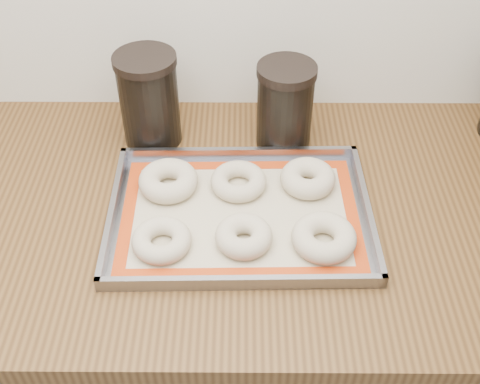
{
  "coord_description": "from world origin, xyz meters",
  "views": [
    {
      "loc": [
        -0.14,
        0.89,
        1.66
      ],
      "look_at": [
        -0.15,
        1.64,
        0.96
      ],
      "focal_mm": 45.0,
      "sensor_mm": 36.0,
      "label": 1
    }
  ],
  "objects_px": {
    "bagel_front_mid": "(244,236)",
    "canister_mid": "(285,106)",
    "bagel_back_mid": "(238,181)",
    "bagel_front_right": "(324,238)",
    "bagel_back_right": "(308,178)",
    "bagel_back_left": "(168,181)",
    "baking_tray": "(240,214)",
    "bagel_front_left": "(162,240)",
    "canister_left": "(149,100)"
  },
  "relations": [
    {
      "from": "bagel_back_left",
      "to": "bagel_back_mid",
      "type": "distance_m",
      "value": 0.13
    },
    {
      "from": "bagel_front_right",
      "to": "bagel_back_left",
      "type": "bearing_deg",
      "value": 152.88
    },
    {
      "from": "bagel_front_left",
      "to": "bagel_back_mid",
      "type": "height_order",
      "value": "same"
    },
    {
      "from": "bagel_back_left",
      "to": "bagel_front_right",
      "type": "bearing_deg",
      "value": -27.12
    },
    {
      "from": "bagel_back_left",
      "to": "canister_mid",
      "type": "height_order",
      "value": "canister_mid"
    },
    {
      "from": "bagel_back_right",
      "to": "baking_tray",
      "type": "bearing_deg",
      "value": -148.49
    },
    {
      "from": "bagel_back_left",
      "to": "bagel_back_mid",
      "type": "height_order",
      "value": "bagel_back_left"
    },
    {
      "from": "bagel_back_mid",
      "to": "bagel_front_right",
      "type": "bearing_deg",
      "value": -44.75
    },
    {
      "from": "bagel_back_left",
      "to": "bagel_back_right",
      "type": "bearing_deg",
      "value": 1.86
    },
    {
      "from": "baking_tray",
      "to": "bagel_front_left",
      "type": "xyz_separation_m",
      "value": [
        -0.13,
        -0.08,
        0.01
      ]
    },
    {
      "from": "bagel_back_right",
      "to": "bagel_front_mid",
      "type": "bearing_deg",
      "value": -129.2
    },
    {
      "from": "bagel_back_left",
      "to": "bagel_back_mid",
      "type": "bearing_deg",
      "value": 1.22
    },
    {
      "from": "bagel_back_left",
      "to": "canister_left",
      "type": "bearing_deg",
      "value": 106.48
    },
    {
      "from": "bagel_front_right",
      "to": "bagel_back_mid",
      "type": "distance_m",
      "value": 0.2
    },
    {
      "from": "bagel_back_right",
      "to": "canister_left",
      "type": "xyz_separation_m",
      "value": [
        -0.3,
        0.15,
        0.07
      ]
    },
    {
      "from": "bagel_back_mid",
      "to": "canister_mid",
      "type": "bearing_deg",
      "value": 58.35
    },
    {
      "from": "canister_left",
      "to": "bagel_front_right",
      "type": "bearing_deg",
      "value": -42.77
    },
    {
      "from": "bagel_front_mid",
      "to": "bagel_back_right",
      "type": "xyz_separation_m",
      "value": [
        0.12,
        0.15,
        0.0
      ]
    },
    {
      "from": "canister_mid",
      "to": "baking_tray",
      "type": "bearing_deg",
      "value": -111.72
    },
    {
      "from": "baking_tray",
      "to": "canister_left",
      "type": "distance_m",
      "value": 0.3
    },
    {
      "from": "bagel_back_left",
      "to": "bagel_back_right",
      "type": "height_order",
      "value": "same"
    },
    {
      "from": "bagel_front_mid",
      "to": "canister_mid",
      "type": "xyz_separation_m",
      "value": [
        0.08,
        0.28,
        0.07
      ]
    },
    {
      "from": "baking_tray",
      "to": "bagel_front_mid",
      "type": "xyz_separation_m",
      "value": [
        0.01,
        -0.07,
        0.02
      ]
    },
    {
      "from": "bagel_back_left",
      "to": "bagel_back_right",
      "type": "xyz_separation_m",
      "value": [
        0.26,
        0.01,
        0.0
      ]
    },
    {
      "from": "bagel_front_mid",
      "to": "canister_mid",
      "type": "relative_size",
      "value": 0.55
    },
    {
      "from": "bagel_back_left",
      "to": "bagel_front_mid",
      "type": "bearing_deg",
      "value": -44.49
    },
    {
      "from": "baking_tray",
      "to": "canister_left",
      "type": "height_order",
      "value": "canister_left"
    },
    {
      "from": "bagel_front_left",
      "to": "canister_left",
      "type": "bearing_deg",
      "value": 99.07
    },
    {
      "from": "bagel_front_mid",
      "to": "bagel_front_left",
      "type": "bearing_deg",
      "value": -176.41
    },
    {
      "from": "baking_tray",
      "to": "bagel_front_left",
      "type": "distance_m",
      "value": 0.15
    },
    {
      "from": "bagel_front_left",
      "to": "bagel_back_mid",
      "type": "distance_m",
      "value": 0.2
    },
    {
      "from": "bagel_front_mid",
      "to": "baking_tray",
      "type": "bearing_deg",
      "value": 95.64
    },
    {
      "from": "bagel_front_right",
      "to": "bagel_back_left",
      "type": "relative_size",
      "value": 1.0
    },
    {
      "from": "bagel_front_mid",
      "to": "canister_mid",
      "type": "distance_m",
      "value": 0.3
    },
    {
      "from": "bagel_front_right",
      "to": "bagel_back_right",
      "type": "xyz_separation_m",
      "value": [
        -0.02,
        0.15,
        0.0
      ]
    },
    {
      "from": "bagel_back_mid",
      "to": "bagel_back_right",
      "type": "distance_m",
      "value": 0.13
    },
    {
      "from": "bagel_front_mid",
      "to": "bagel_back_right",
      "type": "distance_m",
      "value": 0.19
    },
    {
      "from": "baking_tray",
      "to": "bagel_back_left",
      "type": "xyz_separation_m",
      "value": [
        -0.13,
        0.07,
        0.02
      ]
    },
    {
      "from": "bagel_front_right",
      "to": "bagel_back_right",
      "type": "relative_size",
      "value": 1.07
    },
    {
      "from": "baking_tray",
      "to": "bagel_back_right",
      "type": "relative_size",
      "value": 4.57
    },
    {
      "from": "bagel_front_right",
      "to": "bagel_back_right",
      "type": "bearing_deg",
      "value": 95.95
    },
    {
      "from": "baking_tray",
      "to": "bagel_front_left",
      "type": "bearing_deg",
      "value": -149.43
    },
    {
      "from": "bagel_back_mid",
      "to": "canister_mid",
      "type": "height_order",
      "value": "canister_mid"
    },
    {
      "from": "canister_mid",
      "to": "bagel_back_mid",
      "type": "bearing_deg",
      "value": -121.65
    },
    {
      "from": "baking_tray",
      "to": "bagel_front_right",
      "type": "relative_size",
      "value": 4.27
    },
    {
      "from": "baking_tray",
      "to": "bagel_back_right",
      "type": "bearing_deg",
      "value": 31.51
    },
    {
      "from": "baking_tray",
      "to": "canister_mid",
      "type": "distance_m",
      "value": 0.25
    },
    {
      "from": "bagel_front_left",
      "to": "canister_left",
      "type": "distance_m",
      "value": 0.31
    },
    {
      "from": "bagel_back_left",
      "to": "canister_mid",
      "type": "bearing_deg",
      "value": 34.07
    },
    {
      "from": "canister_mid",
      "to": "bagel_front_left",
      "type": "bearing_deg",
      "value": -126.45
    }
  ]
}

